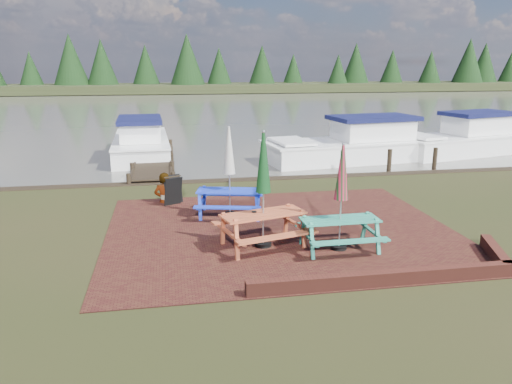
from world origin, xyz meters
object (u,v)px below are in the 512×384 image
Objects in this scene: picnic_table_teal at (340,214)px; boat_far at (465,140)px; boat_near at (357,146)px; picnic_table_blue at (230,186)px; picnic_table_red at (263,208)px; chalkboard at (173,190)px; jetty at (154,159)px; person at (164,173)px; boat_jetty at (141,144)px.

picnic_table_teal is 0.33× the size of boat_far.
picnic_table_teal is 0.29× the size of boat_near.
picnic_table_teal reaches higher than boat_near.
boat_near is at bearing 62.84° from picnic_table_blue.
picnic_table_red reaches higher than chalkboard.
boat_far is at bearing -91.10° from boat_near.
picnic_table_teal is 2.81× the size of chalkboard.
picnic_table_red is 0.31× the size of jetty.
picnic_table_teal is 6.32m from person.
picnic_table_blue is (-0.48, 2.58, -0.07)m from picnic_table_red.
boat_jetty is at bearing 66.73° from boat_near.
picnic_table_blue is 10.91m from boat_near.
chalkboard is at bearing 128.69° from picnic_table_teal.
chalkboard is 7.29m from jetty.
boat_jetty is 3.91× the size of person.
boat_near is (8.63, 6.82, 0.01)m from chalkboard.
boat_far is (15.40, 0.26, 0.37)m from jetty.
boat_jetty is at bearing 68.52° from boat_far.
picnic_table_blue reaches higher than boat_jetty.
boat_far is (13.06, 9.01, -0.42)m from picnic_table_blue.
picnic_table_teal is at bearing -41.33° from picnic_table_blue.
boat_jetty is at bearing -65.20° from person.
person is (-2.32, 4.34, -0.01)m from picnic_table_red.
jetty is 1.17× the size of boat_far.
picnic_table_red reaches higher than boat_jetty.
picnic_table_blue is at bearing 110.66° from boat_far.
picnic_table_teal is 5.98m from chalkboard.
boat_far is (16.03, -2.12, 0.04)m from boat_jetty.
boat_near is (4.84, 11.41, -0.41)m from picnic_table_teal.
person is (0.50, -6.99, 0.85)m from jetty.
picnic_table_blue reaches higher than boat_near.
picnic_table_red reaches higher than picnic_table_teal.
boat_jetty is at bearing 118.10° from picnic_table_blue.
chalkboard is 0.10× the size of jetty.
picnic_table_blue is at bearing -68.28° from chalkboard.
person is (-0.26, 0.25, 0.50)m from chalkboard.
picnic_table_blue reaches higher than picnic_table_teal.
picnic_table_red reaches higher than jetty.
boat_near is at bearing 43.78° from picnic_table_red.
boat_jetty is (-5.19, 14.22, -0.44)m from picnic_table_teal.
boat_near is at bearing -17.89° from boat_jetty.
boat_far is (6.01, 0.69, 0.01)m from boat_near.
picnic_table_blue is 0.28× the size of jetty.
jetty is (-4.56, 11.84, -0.77)m from picnic_table_teal.
boat_near is at bearing 66.19° from picnic_table_teal.
chalkboard is 0.47× the size of person.
jetty is at bearing -67.98° from person.
chalkboard is at bearing 120.67° from boat_near.
picnic_table_red is at bearing 118.71° from boat_far.
picnic_table_blue is 2.85× the size of chalkboard.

